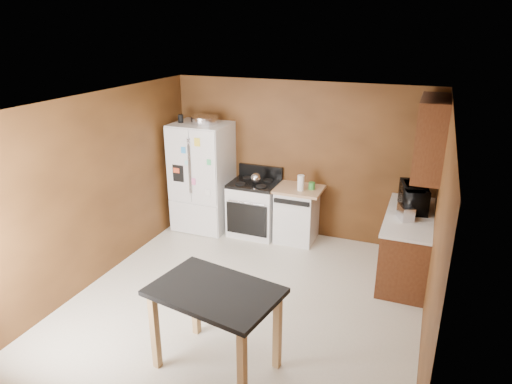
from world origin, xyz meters
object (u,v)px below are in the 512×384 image
Objects in this scene: paper_towel at (301,183)px; dishwasher at (297,214)px; toaster at (406,213)px; refrigerator at (202,177)px; pen_cup at (181,119)px; gas_range at (254,207)px; green_canister at (312,186)px; roasting_pan at (205,120)px; microwave at (413,198)px; island at (215,302)px; kettle at (256,178)px.

paper_towel reaches higher than dishwasher.
toaster is at bearing -21.94° from dishwasher.
paper_towel is at bearing -0.15° from refrigerator.
gas_range is at bearing 5.31° from pen_cup.
green_canister is (2.17, 0.16, -0.92)m from pen_cup.
roasting_pan is 4.08× the size of green_canister.
refrigerator reaches higher than dishwasher.
refrigerator is at bearing 73.48° from microwave.
island is at bearing -92.22° from green_canister.
microwave is at bearing 56.94° from toaster.
green_canister is at bearing 3.38° from refrigerator.
refrigerator reaches higher than green_canister.
paper_towel is at bearing -4.69° from gas_range.
pen_cup is at bearing -175.93° from dishwasher.
microwave reaches higher than green_canister.
gas_range is at bearing 175.31° from paper_towel.
green_canister is at bearing 87.78° from island.
roasting_pan is at bearing 118.49° from island.
paper_towel is 0.13× the size of refrigerator.
kettle is at bearing 178.48° from paper_towel.
kettle reaches higher than dishwasher.
roasting_pan reaches higher than toaster.
refrigerator is (-1.70, 0.00, -0.11)m from paper_towel.
toaster is (3.24, -0.64, -0.86)m from roasting_pan.
kettle reaches higher than island.
pen_cup is at bearing -170.49° from refrigerator.
gas_range is (-0.79, 0.07, -0.55)m from paper_towel.
green_canister is at bearing 1.56° from roasting_pan.
green_canister reaches higher than dishwasher.
green_canister is (0.90, 0.09, -0.04)m from kettle.
green_canister is 0.10× the size of gas_range.
microwave is (1.65, -0.19, 0.05)m from paper_towel.
paper_towel is at bearing -2.24° from roasting_pan.
kettle is 0.19× the size of dishwasher.
refrigerator is at bearing -179.07° from kettle.
pen_cup is 0.10× the size of island.
green_canister is at bearing 130.19° from toaster.
roasting_pan is 1.25m from kettle.
pen_cup is at bearing -178.60° from paper_towel.
gas_range is (0.86, 0.00, -1.39)m from roasting_pan.
paper_towel is 1.66m from microwave.
refrigerator is 1.64× the size of gas_range.
gas_range is 3.21m from island.
island is at bearing -60.28° from refrigerator.
island is at bearing -146.81° from toaster.
pen_cup is at bearing -175.71° from green_canister.
kettle is at bearing 3.11° from pen_cup.
roasting_pan is 2.11m from dishwasher.
paper_towel is 0.18× the size of island.
gas_range is 0.72m from dishwasher.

